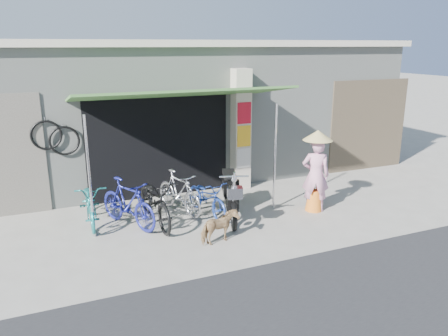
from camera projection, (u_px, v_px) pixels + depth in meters
name	position (u px, v px, depth m)	size (l,w,h in m)	color
ground	(252.00, 227.00, 8.82)	(80.00, 80.00, 0.00)	gray
bicycle_shop	(176.00, 105.00, 12.84)	(12.30, 5.30, 3.66)	#A1A69E
shop_pillar	(240.00, 130.00, 10.90)	(0.42, 0.44, 3.00)	beige
awning	(182.00, 95.00, 9.24)	(4.60, 1.88, 2.72)	#3A6A30
neighbour_right	(368.00, 125.00, 12.62)	(2.60, 0.06, 2.60)	brown
bike_teal	(90.00, 203.00, 8.90)	(0.59, 1.70, 0.89)	#197171
bike_blue	(128.00, 203.00, 8.74)	(0.46, 1.64, 0.99)	navy
bike_black	(155.00, 201.00, 8.86)	(0.66, 1.89, 0.99)	black
bike_silver	(179.00, 192.00, 9.46)	(0.44, 1.56, 0.94)	silver
bike_navy	(207.00, 197.00, 9.35)	(0.53, 1.52, 0.80)	navy
street_dog	(220.00, 227.00, 8.03)	(0.33, 0.73, 0.62)	#9F8C54
moped	(230.00, 193.00, 9.24)	(0.85, 1.94, 1.13)	black
nun	(316.00, 172.00, 9.48)	(0.71, 0.64, 1.81)	pink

